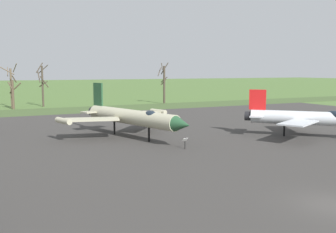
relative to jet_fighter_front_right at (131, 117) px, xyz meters
name	(u,v)px	position (x,y,z in m)	size (l,w,h in m)	color
ground_plane	(333,206)	(2.47, -24.45, -2.38)	(600.00, 600.00, 0.00)	#4C6B33
asphalt_apron	(174,145)	(2.47, -5.42, -2.36)	(97.86, 63.44, 0.05)	#383533
grass_verge_strip	(83,110)	(2.47, 32.30, -2.35)	(157.86, 12.00, 0.06)	#3F552B
jet_fighter_front_right	(131,117)	(0.00, 0.00, 0.00)	(13.79, 16.47, 5.90)	#B7B293
info_placard_front_right	(185,142)	(2.39, -7.78, -1.68)	(0.55, 0.37, 1.10)	black
jet_fighter_rear_left	(316,118)	(18.10, -8.77, -0.17)	(12.89, 12.88, 5.22)	silver
bare_tree_left_of_center	(13,93)	(-9.17, 39.70, 0.78)	(2.57, 2.59, 6.51)	brown
bare_tree_center	(11,85)	(-9.25, 42.93, 2.09)	(3.31, 3.31, 8.85)	brown
bare_tree_right_of_center	(42,83)	(-3.29, 42.69, 2.40)	(2.58, 2.57, 9.04)	#42382D
bare_tree_far_right	(164,83)	(22.25, 38.26, 2.28)	(2.89, 2.13, 9.21)	#42382D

